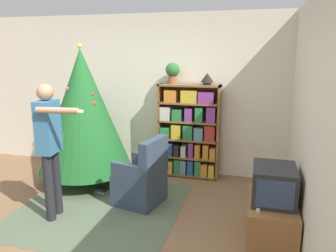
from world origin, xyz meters
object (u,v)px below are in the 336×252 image
Objects in this scene: television at (274,184)px; potted_plant at (173,72)px; bookshelf at (189,133)px; armchair at (142,181)px; table_lamp at (207,78)px; standing_person at (50,141)px; christmas_tree at (83,111)px.

potted_plant is at bearing 134.95° from television.
bookshelf is 2.70× the size of television.
table_lamp reaches higher than armchair.
potted_plant is at bearing 144.08° from standing_person.
potted_plant is 1.64× the size of table_lamp.
christmas_tree is (-1.50, -0.65, 0.40)m from bookshelf.
armchair is (-1.64, 0.36, -0.28)m from television.
television is at bearing 89.91° from armchair.
potted_plant is at bearing 180.00° from table_lamp.
television is at bearing -57.35° from table_lamp.
standing_person is 8.22× the size of table_lamp.
television is 2.42m from potted_plant.
armchair is at bearing 118.33° from standing_person.
standing_person reaches higher than television.
standing_person is (-0.92, -0.62, 0.65)m from armchair.
television is at bearing 89.94° from standing_person.
bookshelf is 2.23m from standing_person.
table_lamp is at bearing 122.65° from television.
christmas_tree is 6.43× the size of potted_plant.
standing_person is at bearing -131.43° from table_lamp.
christmas_tree reaches higher than bookshelf.
potted_plant reaches higher than table_lamp.
bookshelf is 1.00m from potted_plant.
christmas_tree is 1.50m from potted_plant.
standing_person is at bearing -126.41° from bookshelf.
bookshelf is at bearing 23.55° from christmas_tree.
bookshelf reaches higher than armchair.
potted_plant reaches higher than standing_person.
bookshelf is 1.29m from armchair.
standing_person is at bearing -174.14° from television.
christmas_tree reaches higher than standing_person.
television is 0.61× the size of armchair.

